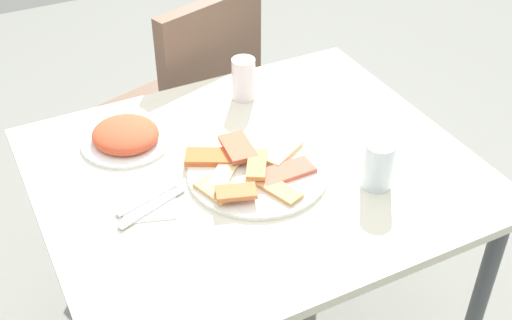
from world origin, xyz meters
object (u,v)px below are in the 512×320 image
at_px(dining_table, 255,194).
at_px(dining_chair, 193,100).
at_px(fork, 152,207).
at_px(spoon, 147,198).
at_px(drinking_glass, 378,165).
at_px(pide_platter, 254,171).
at_px(soda_can, 244,79).
at_px(paper_napkin, 150,204).
at_px(salad_plate_greens, 126,136).

relative_size(dining_table, dining_chair, 1.11).
relative_size(dining_chair, fork, 4.99).
height_order(dining_chair, fork, dining_chair).
bearing_deg(spoon, drinking_glass, -37.27).
bearing_deg(dining_chair, spoon, -119.19).
height_order(pide_platter, drinking_glass, drinking_glass).
bearing_deg(soda_can, dining_chair, 90.49).
distance_m(drinking_glass, paper_napkin, 0.53).
bearing_deg(paper_napkin, salad_plate_greens, 83.47).
relative_size(pide_platter, fork, 1.82).
relative_size(dining_chair, drinking_glass, 7.90).
height_order(dining_chair, drinking_glass, dining_chair).
bearing_deg(fork, dining_chair, 42.02).
bearing_deg(dining_table, pide_platter, -121.94).
relative_size(salad_plate_greens, paper_napkin, 1.95).
bearing_deg(fork, paper_napkin, 70.01).
relative_size(dining_table, salad_plate_greens, 4.46).
bearing_deg(fork, pide_platter, -17.85).
height_order(paper_napkin, fork, fork).
xyz_separation_m(pide_platter, salad_plate_greens, (-0.23, 0.27, 0.01)).
xyz_separation_m(dining_chair, paper_napkin, (-0.39, -0.72, 0.23)).
bearing_deg(spoon, dining_table, -16.55).
distance_m(pide_platter, drinking_glass, 0.30).
distance_m(salad_plate_greens, drinking_glass, 0.64).
bearing_deg(spoon, pide_platter, -22.02).
relative_size(soda_can, paper_napkin, 1.02).
bearing_deg(dining_chair, drinking_glass, -83.03).
height_order(drinking_glass, spoon, drinking_glass).
bearing_deg(spoon, dining_chair, 44.49).
distance_m(paper_napkin, spoon, 0.02).
height_order(pide_platter, soda_can, soda_can).
distance_m(soda_can, fork, 0.52).
distance_m(fork, spoon, 0.04).
distance_m(soda_can, drinking_glass, 0.51).
height_order(pide_platter, fork, pide_platter).
relative_size(dining_table, pide_platter, 3.06).
relative_size(drinking_glass, spoon, 0.72).
distance_m(soda_can, spoon, 0.50).
bearing_deg(dining_chair, pide_platter, -100.11).
distance_m(salad_plate_greens, paper_napkin, 0.26).
relative_size(dining_chair, pide_platter, 2.75).
height_order(salad_plate_greens, soda_can, soda_can).
relative_size(dining_chair, spoon, 5.66).
distance_m(dining_table, fork, 0.30).
height_order(dining_table, drinking_glass, drinking_glass).
bearing_deg(soda_can, drinking_glass, -77.91).
distance_m(paper_napkin, fork, 0.02).
bearing_deg(soda_can, pide_platter, -112.10).
xyz_separation_m(soda_can, drinking_glass, (0.11, -0.49, -0.00)).
distance_m(dining_table, soda_can, 0.36).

